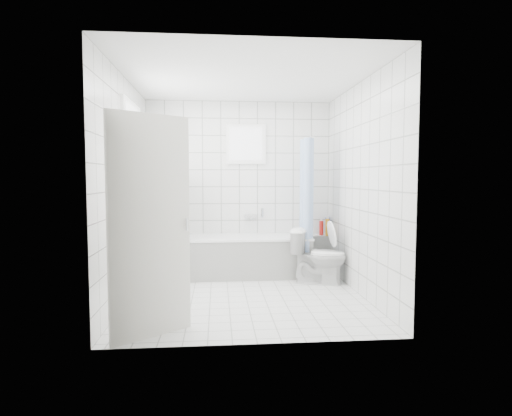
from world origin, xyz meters
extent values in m
plane|color=white|center=(0.00, 0.00, 0.00)|extent=(3.00, 3.00, 0.00)
plane|color=white|center=(0.00, 0.00, 2.60)|extent=(3.00, 3.00, 0.00)
cube|color=white|center=(0.00, 1.50, 1.30)|extent=(2.80, 0.02, 2.60)
cube|color=white|center=(0.00, -1.50, 1.30)|extent=(2.80, 0.02, 2.60)
cube|color=white|center=(-1.40, 0.00, 1.30)|extent=(0.02, 3.00, 2.60)
cube|color=white|center=(1.40, 0.00, 1.30)|extent=(0.02, 3.00, 2.60)
cube|color=white|center=(-1.35, 0.30, 1.60)|extent=(0.01, 0.90, 1.40)
cube|color=white|center=(0.10, 1.46, 1.95)|extent=(0.50, 0.01, 0.50)
cube|color=white|center=(-1.31, 0.30, 0.86)|extent=(0.18, 1.02, 0.08)
cube|color=silver|center=(-0.93, -1.24, 1.00)|extent=(0.66, 0.52, 2.00)
cube|color=white|center=(0.07, 1.12, 0.28)|extent=(1.86, 0.75, 0.55)
cube|color=white|center=(0.07, 1.12, 0.57)|extent=(1.88, 0.77, 0.03)
cube|color=white|center=(-0.94, 1.07, 0.75)|extent=(0.15, 0.85, 1.50)
cube|color=white|center=(1.29, 1.38, 0.28)|extent=(0.40, 0.24, 0.55)
imported|color=white|center=(1.03, 0.57, 0.37)|extent=(0.82, 0.62, 0.74)
cylinder|color=silver|center=(0.95, 1.10, 2.00)|extent=(0.02, 0.80, 0.02)
cube|color=silver|center=(0.17, 1.46, 0.85)|extent=(0.18, 0.06, 0.06)
imported|color=#2BA6C5|center=(-1.30, 0.12, 1.01)|extent=(0.11, 0.11, 0.21)
imported|color=white|center=(-1.30, 0.29, 0.98)|extent=(0.18, 0.18, 0.17)
imported|color=silver|center=(-1.30, 0.46, 1.06)|extent=(0.16, 0.16, 0.31)
imported|color=#D653AA|center=(-1.30, -0.08, 1.06)|extent=(0.14, 0.14, 0.31)
cylinder|color=#1839C4|center=(1.36, 1.40, 0.68)|extent=(0.06, 0.06, 0.27)
cylinder|color=red|center=(1.26, 1.38, 0.66)|extent=(0.06, 0.06, 0.22)
cylinder|color=orange|center=(1.33, 1.28, 0.68)|extent=(0.06, 0.06, 0.26)
camera|label=1|loc=(-0.34, -5.09, 1.43)|focal=30.00mm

